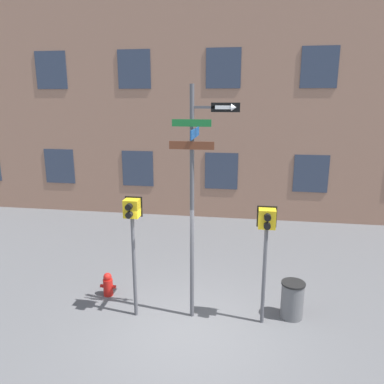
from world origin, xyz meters
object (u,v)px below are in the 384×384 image
pedestrian_signal_right (266,233)px  fire_hydrant (108,285)px  pedestrian_signal_left (132,225)px  trash_bin (292,300)px  street_sign_pole (195,187)px

pedestrian_signal_right → fire_hydrant: pedestrian_signal_right is taller
pedestrian_signal_left → trash_bin: (3.47, 0.47, -1.72)m
trash_bin → street_sign_pole: bearing=-171.8°
street_sign_pole → fire_hydrant: (-2.27, 0.58, -2.70)m
pedestrian_signal_right → street_sign_pole: bearing=179.6°
fire_hydrant → street_sign_pole: bearing=-14.3°
pedestrian_signal_right → pedestrian_signal_left: bearing=-176.9°
trash_bin → pedestrian_signal_right: bearing=-154.2°
pedestrian_signal_left → fire_hydrant: pedestrian_signal_left is taller
trash_bin → fire_hydrant: bearing=176.5°
pedestrian_signal_left → trash_bin: size_ratio=3.25×
fire_hydrant → trash_bin: size_ratio=0.71×
street_sign_pole → pedestrian_signal_right: (1.48, -0.01, -0.91)m
pedestrian_signal_right → fire_hydrant: 4.19m
pedestrian_signal_left → pedestrian_signal_right: 2.81m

